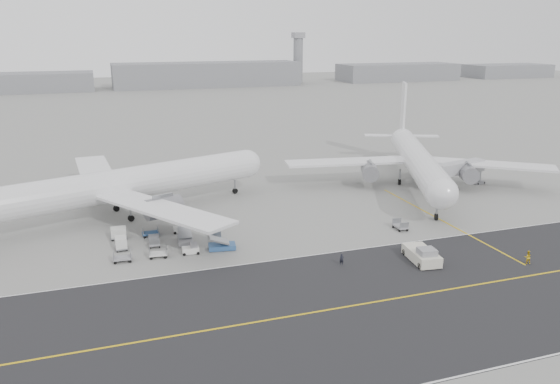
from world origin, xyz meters
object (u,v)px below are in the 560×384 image
object	(u,v)px
airliner_b	(417,160)
airliner_a	(123,184)
control_tower	(298,57)
ground_crew_b	(528,257)
ground_crew_a	(342,259)
pushback_tug	(422,255)
jet_bridge	(458,169)

from	to	relation	value
airliner_b	airliner_a	bearing A→B (deg)	-155.96
control_tower	ground_crew_b	distance (m)	288.45
airliner_a	airliner_b	size ratio (longest dim) A/B	1.04
ground_crew_a	ground_crew_b	world-z (taller)	ground_crew_b
ground_crew_a	pushback_tug	bearing A→B (deg)	-1.96
control_tower	airliner_b	size ratio (longest dim) A/B	0.58
ground_crew_a	ground_crew_b	xyz separation A→B (m)	(24.97, -7.89, 0.15)
airliner_b	ground_crew_a	distance (m)	46.26
jet_bridge	pushback_tug	bearing A→B (deg)	-144.71
airliner_b	control_tower	bearing A→B (deg)	98.44
control_tower	airliner_b	xyz separation A→B (m)	(-62.06, -238.91, -10.64)
jet_bridge	ground_crew_a	bearing A→B (deg)	-156.67
pushback_tug	ground_crew_b	world-z (taller)	pushback_tug
pushback_tug	jet_bridge	xyz separation A→B (m)	(28.27, 31.09, 2.91)
jet_bridge	ground_crew_a	world-z (taller)	jet_bridge
airliner_a	ground_crew_b	world-z (taller)	airliner_a
ground_crew_a	ground_crew_b	size ratio (longest dim) A/B	0.85
airliner_b	jet_bridge	bearing A→B (deg)	-7.57
airliner_a	control_tower	bearing A→B (deg)	-45.53
control_tower	pushback_tug	world-z (taller)	control_tower
airliner_a	ground_crew_b	distance (m)	65.81
control_tower	ground_crew_b	bearing A→B (deg)	-103.94
pushback_tug	airliner_b	bearing A→B (deg)	65.70
pushback_tug	ground_crew_a	distance (m)	11.57
control_tower	ground_crew_b	world-z (taller)	control_tower
airliner_a	pushback_tug	size ratio (longest dim) A/B	6.36
control_tower	airliner_a	xyz separation A→B (m)	(-121.77, -240.00, -10.49)
control_tower	pushback_tug	size ratio (longest dim) A/B	3.56
pushback_tug	ground_crew_a	xyz separation A→B (m)	(-11.27, 2.61, -0.20)
control_tower	ground_crew_a	bearing A→B (deg)	-109.15
control_tower	airliner_a	bearing A→B (deg)	-116.90
ground_crew_b	airliner_b	bearing A→B (deg)	-79.85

